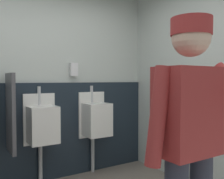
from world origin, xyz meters
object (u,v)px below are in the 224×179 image
Objects in this scene: urinal_right at (96,119)px; soap_dispenser at (74,69)px; person at (191,132)px; urinal_middle at (42,124)px.

urinal_right is 6.89× the size of soap_dispenser.
soap_dispenser is (-0.27, 0.12, 0.69)m from urinal_right.
urinal_right is 0.75m from soap_dispenser.
urinal_right is 2.10m from person.
urinal_middle is at bearing 98.56° from person.
person is 9.40× the size of soap_dispenser.
person is at bearing -94.52° from soap_dispenser.
urinal_right is at bearing -23.71° from soap_dispenser.
person is (-0.44, -2.04, 0.23)m from urinal_right.
urinal_right is 0.73× the size of person.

